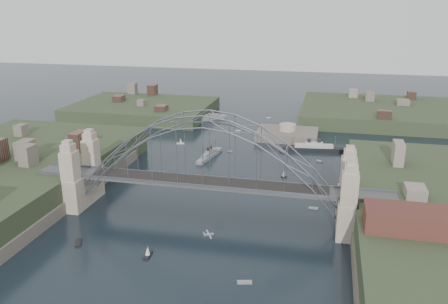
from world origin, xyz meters
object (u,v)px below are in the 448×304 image
Objects in this scene: fort_island at (287,139)px; naval_cruiser_near at (210,155)px; naval_cruiser_far at (209,118)px; bridge at (206,166)px; wharf_shed at (422,221)px; ocean_liner at (314,148)px.

fort_island is 1.34× the size of naval_cruiser_near.
bridge is at bearing -75.74° from naval_cruiser_far.
bridge is at bearing 162.35° from wharf_shed.
naval_cruiser_near is (-10.29, 41.98, -11.57)m from bridge.
naval_cruiser_near is at bearing -128.51° from fort_island.
wharf_shed is 1.40× the size of naval_cruiser_far.
ocean_liner reaches higher than naval_cruiser_near.
wharf_shed reaches higher than naval_cruiser_near.
fort_island is (12.00, 70.00, -12.66)m from bridge.
naval_cruiser_near is 0.70× the size of ocean_liner.
fort_island is at bearing 51.49° from naval_cruiser_near.
naval_cruiser_near is (-54.29, 55.98, -9.24)m from wharf_shed.
naval_cruiser_far is (-67.02, 104.56, -9.12)m from wharf_shed.
bridge is at bearing -76.22° from naval_cruiser_near.
naval_cruiser_far is (-35.02, 20.56, 1.22)m from fort_island.
ocean_liner is (10.25, -13.50, 1.22)m from fort_island.
wharf_shed reaches higher than naval_cruiser_far.
naval_cruiser_far is (-12.72, 48.58, 0.12)m from naval_cruiser_near.
bridge is 4.20× the size of wharf_shed.
bridge is at bearing -111.49° from ocean_liner.
bridge is 94.14m from naval_cruiser_far.
wharf_shed is (32.00, -84.00, 10.34)m from fort_island.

